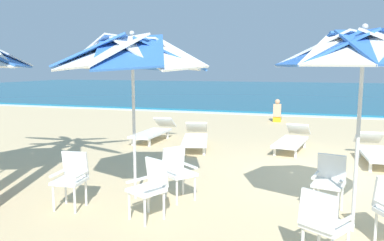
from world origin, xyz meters
TOP-DOWN VIEW (x-y plane):
  - ground_plane at (0.00, 0.00)m, footprint 80.00×80.00m
  - sea at (0.00, 27.83)m, footprint 80.00×36.00m
  - surf_foam at (0.00, 9.53)m, footprint 80.00×0.70m
  - beach_umbrella_0 at (0.07, -2.73)m, footprint 2.18×2.18m
  - plastic_chair_1 at (-0.21, -2.06)m, footprint 0.52×0.55m
  - plastic_chair_2 at (-0.36, -3.77)m, footprint 0.61×0.62m
  - beach_umbrella_1 at (-3.27, -2.44)m, footprint 2.53×2.53m
  - plastic_chair_3 at (-2.59, -2.23)m, footprint 0.63×0.63m
  - plastic_chair_4 at (-2.71, -3.12)m, footprint 0.59×0.61m
  - plastic_chair_5 at (-4.06, -3.08)m, footprint 0.48×0.51m
  - sun_lounger_0 at (0.96, 1.37)m, footprint 0.73×2.17m
  - sun_lounger_1 at (-0.93, 2.20)m, footprint 0.95×2.22m
  - sun_lounger_2 at (-3.46, 1.69)m, footprint 1.13×2.23m
  - sun_lounger_3 at (-4.95, 2.31)m, footprint 0.71×2.17m
  - beachgoer_seated at (-1.73, 7.47)m, footprint 0.30×0.93m

SIDE VIEW (x-z plane):
  - ground_plane at x=0.00m, z-range 0.00..0.00m
  - surf_foam at x=0.00m, z-range 0.00..0.01m
  - sea at x=0.00m, z-range 0.00..0.10m
  - sun_lounger_0 at x=0.96m, z-range -0.03..0.59m
  - sun_lounger_1 at x=-0.93m, z-range -0.03..0.59m
  - sun_lounger_2 at x=-3.46m, z-range -0.03..0.59m
  - sun_lounger_3 at x=-4.95m, z-range -0.03..0.59m
  - beachgoer_seated at x=-1.73m, z-range -0.17..0.75m
  - plastic_chair_1 at x=-0.21m, z-range 0.06..0.93m
  - plastic_chair_2 at x=-0.36m, z-range 0.06..0.93m
  - plastic_chair_3 at x=-2.59m, z-range 0.06..0.93m
  - plastic_chair_4 at x=-2.71m, z-range 0.06..0.93m
  - plastic_chair_5 at x=-4.06m, z-range 0.06..0.93m
  - beach_umbrella_0 at x=0.07m, z-range 1.02..3.74m
  - beach_umbrella_1 at x=-3.27m, z-range 1.01..3.76m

